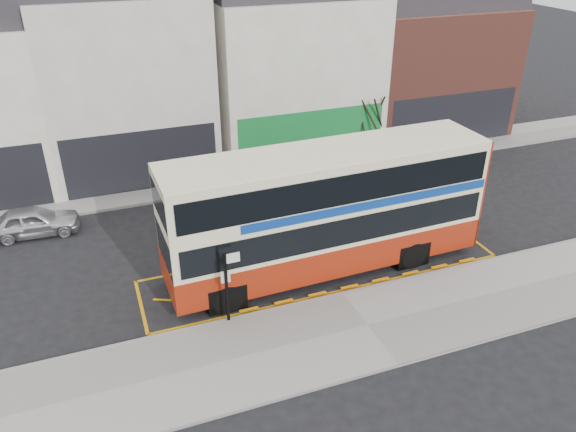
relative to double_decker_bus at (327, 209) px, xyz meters
name	(u,v)px	position (x,y,z in m)	size (l,w,h in m)	color
ground	(338,290)	(-0.18, -1.63, -2.58)	(120.00, 120.00, 0.00)	black
pavement	(367,326)	(-0.18, -3.93, -2.50)	(40.00, 4.00, 0.15)	#9B9793
kerb	(343,294)	(-0.18, -2.00, -2.50)	(40.00, 0.15, 0.15)	gray
far_pavement	(251,175)	(-0.18, 9.37, -2.50)	(50.00, 3.00, 0.15)	#9B9793
road_markings	(321,268)	(-0.18, -0.03, -2.57)	(14.00, 3.40, 0.01)	orange
terrace_left	(123,67)	(-5.68, 13.36, 2.74)	(8.00, 8.01, 11.80)	white
terrace_green_shop	(287,58)	(3.32, 13.36, 2.49)	(9.00, 8.01, 11.30)	white
terrace_right	(422,55)	(12.32, 13.36, 1.99)	(9.00, 8.01, 10.30)	brown
double_decker_bus	(327,209)	(0.00, 0.00, 0.00)	(12.34, 3.16, 4.90)	#FFF3C2
bus_stop_post	(228,279)	(-4.43, -2.02, -0.78)	(0.67, 0.11, 2.72)	black
car_silver	(33,221)	(-10.78, 6.76, -1.94)	(1.52, 3.78, 1.29)	silver
car_grey	(210,182)	(-2.69, 8.05, -1.94)	(1.36, 3.90, 1.28)	#3E3F45
car_white	(421,151)	(9.23, 7.79, -1.87)	(1.98, 4.88, 1.42)	silver
street_tree_right	(370,103)	(6.86, 9.65, 0.57)	(2.14, 2.14, 4.63)	black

